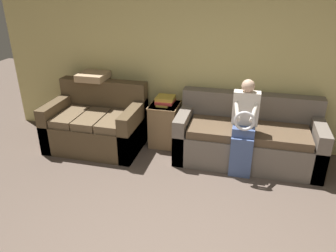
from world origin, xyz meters
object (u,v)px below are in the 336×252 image
object	(u,v)px
child_left_seated	(244,125)
throw_pillow	(93,76)
side_shelf	(165,124)
couch_main	(247,138)
book_stack	(165,100)
couch_side	(97,125)

from	to	relation	value
child_left_seated	throw_pillow	bearing A→B (deg)	166.92
throw_pillow	side_shelf	bearing A→B (deg)	-1.08
couch_main	side_shelf	world-z (taller)	couch_main
book_stack	throw_pillow	world-z (taller)	throw_pillow
couch_main	throw_pillow	xyz separation A→B (m)	(-2.34, 0.18, 0.67)
couch_main	child_left_seated	world-z (taller)	child_left_seated
couch_side	child_left_seated	bearing A→B (deg)	-5.88
throw_pillow	couch_side	bearing A→B (deg)	-63.88
child_left_seated	side_shelf	distance (m)	1.31
child_left_seated	book_stack	bearing A→B (deg)	155.88
child_left_seated	book_stack	world-z (taller)	child_left_seated
couch_main	book_stack	xyz separation A→B (m)	(-1.22, 0.17, 0.39)
couch_main	book_stack	size ratio (longest dim) A/B	6.80
child_left_seated	throw_pillow	world-z (taller)	child_left_seated
book_stack	couch_side	bearing A→B (deg)	-162.94
book_stack	throw_pillow	size ratio (longest dim) A/B	0.69
couch_main	side_shelf	size ratio (longest dim) A/B	3.00
book_stack	couch_main	bearing A→B (deg)	-7.97
couch_side	side_shelf	size ratio (longest dim) A/B	2.11
couch_main	throw_pillow	bearing A→B (deg)	175.53
couch_side	couch_main	bearing A→B (deg)	3.34
couch_side	side_shelf	distance (m)	1.01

